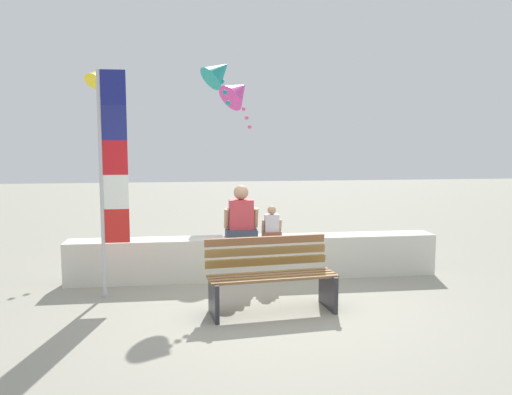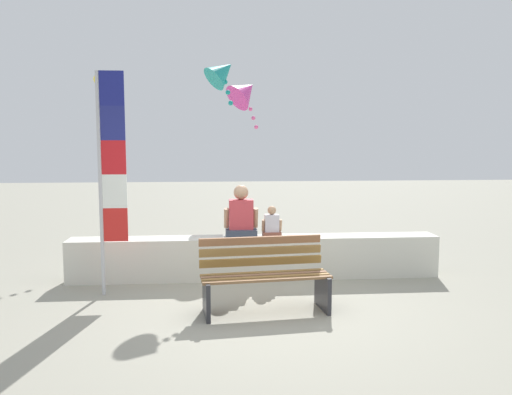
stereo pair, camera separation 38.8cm
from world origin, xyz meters
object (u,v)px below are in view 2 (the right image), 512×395
person_adult (241,217)px  kite_magenta (245,92)px  flag_banner (108,168)px  park_bench (264,278)px  kite_teal (223,72)px  kite_yellow (107,77)px  person_child (272,225)px

person_adult → kite_magenta: size_ratio=0.69×
flag_banner → person_adult: bearing=21.1°
park_bench → person_adult: size_ratio=2.04×
kite_magenta → kite_teal: 1.77m
park_bench → flag_banner: flag_banner is taller
flag_banner → kite_yellow: kite_yellow is taller
flag_banner → park_bench: bearing=-22.5°
person_adult → flag_banner: flag_banner is taller
person_child → flag_banner: flag_banner is taller
kite_magenta → flag_banner: bearing=-119.8°
person_child → kite_magenta: size_ratio=0.41×
park_bench → kite_teal: kite_teal is taller
kite_yellow → flag_banner: bearing=-78.8°
park_bench → flag_banner: size_ratio=0.54×
park_bench → person_child: size_ratio=3.43×
park_bench → person_child: person_child is taller
park_bench → kite_magenta: (0.03, 4.38, 2.65)m
flag_banner → kite_yellow: (-0.72, 3.65, 1.63)m
person_child → kite_magenta: kite_magenta is taller
person_child → flag_banner: (-2.26, -0.70, 0.90)m
kite_magenta → kite_teal: kite_teal is taller
park_bench → kite_magenta: bearing=89.6°
park_bench → kite_yellow: bearing=121.3°
kite_magenta → kite_teal: bearing=-105.8°
kite_magenta → kite_yellow: (-2.75, 0.10, 0.28)m
person_adult → person_child: person_adult is taller
person_child → kite_yellow: bearing=135.3°
person_adult → person_child: size_ratio=1.68×
person_adult → person_child: (0.47, 0.00, -0.13)m
person_child → kite_yellow: kite_yellow is taller
person_child → kite_yellow: 4.90m
kite_magenta → person_adult: bearing=-94.7°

